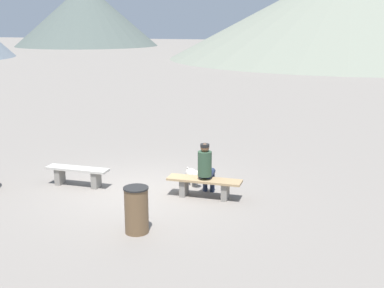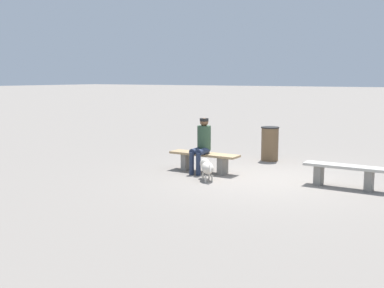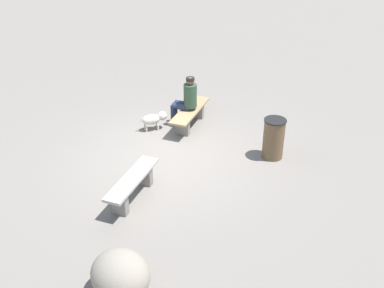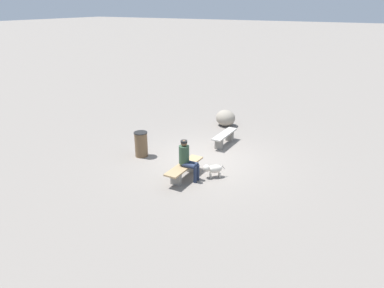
{
  "view_description": "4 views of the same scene",
  "coord_description": "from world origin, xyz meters",
  "views": [
    {
      "loc": [
        4.45,
        -10.42,
        4.02
      ],
      "look_at": [
        0.77,
        1.72,
        0.85
      ],
      "focal_mm": 45.74,
      "sensor_mm": 36.0,
      "label": 1
    },
    {
      "loc": [
        -4.07,
        9.68,
        2.27
      ],
      "look_at": [
        1.28,
        1.1,
        0.83
      ],
      "focal_mm": 43.82,
      "sensor_mm": 36.0,
      "label": 2
    },
    {
      "loc": [
        -7.91,
        -3.71,
        5.26
      ],
      "look_at": [
        -0.09,
        -0.63,
        0.48
      ],
      "focal_mm": 42.04,
      "sensor_mm": 36.0,
      "label": 3
    },
    {
      "loc": [
        10.29,
        5.36,
        5.25
      ],
      "look_at": [
        0.06,
        -0.51,
        0.54
      ],
      "focal_mm": 33.11,
      "sensor_mm": 36.0,
      "label": 4
    }
  ],
  "objects": [
    {
      "name": "trash_bin",
      "position": [
        0.83,
        -2.2,
        0.47
      ],
      "size": [
        0.49,
        0.49,
        0.93
      ],
      "color": "brown",
      "rests_on": "ground"
    },
    {
      "name": "boulder",
      "position": [
        -3.88,
        -1.0,
        0.37
      ],
      "size": [
        1.01,
        1.09,
        0.73
      ],
      "primitive_type": "ellipsoid",
      "rotation": [
        0.0,
        0.0,
        4.47
      ],
      "color": "gray",
      "rests_on": "ground"
    },
    {
      "name": "dog",
      "position": [
        1.05,
        0.84,
        0.3
      ],
      "size": [
        0.56,
        0.59,
        0.45
      ],
      "rotation": [
        0.0,
        0.0,
        5.44
      ],
      "color": "beige",
      "rests_on": "ground"
    },
    {
      "name": "ground",
      "position": [
        0.0,
        0.0,
        -0.03
      ],
      "size": [
        210.0,
        210.0,
        0.06
      ],
      "primitive_type": "cube",
      "color": "gray"
    },
    {
      "name": "bench_right",
      "position": [
        1.57,
        0.08,
        0.32
      ],
      "size": [
        1.76,
        0.44,
        0.46
      ],
      "rotation": [
        0.0,
        0.0,
        0.01
      ],
      "color": "gray",
      "rests_on": "ground"
    },
    {
      "name": "seated_person",
      "position": [
        1.57,
        0.17,
        0.75
      ],
      "size": [
        0.34,
        0.66,
        1.31
      ],
      "rotation": [
        0.0,
        0.0,
        0.03
      ],
      "color": "#2D4733",
      "rests_on": "ground"
    },
    {
      "name": "bench_left",
      "position": [
        -1.71,
        -0.03,
        0.32
      ],
      "size": [
        1.63,
        0.37,
        0.48
      ],
      "rotation": [
        0.0,
        0.0,
        0.01
      ],
      "color": "gray",
      "rests_on": "ground"
    }
  ]
}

